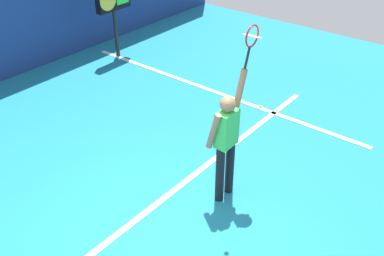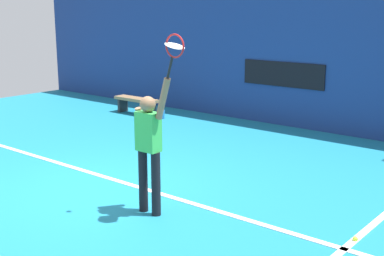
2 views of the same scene
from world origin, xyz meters
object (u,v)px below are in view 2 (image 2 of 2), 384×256
court_bench (136,102)px  water_bottle (163,114)px  tennis_racket (174,49)px  spare_ball (355,239)px  tennis_player (149,145)px

court_bench → water_bottle: (0.99, 0.00, -0.22)m
tennis_racket → spare_ball: tennis_racket is taller
tennis_player → spare_ball: size_ratio=29.09×
court_bench → water_bottle: court_bench is taller
tennis_player → tennis_racket: tennis_racket is taller
tennis_racket → water_bottle: size_ratio=2.61×
tennis_racket → spare_ball: size_ratio=9.21×
tennis_player → court_bench: tennis_player is taller
water_bottle → tennis_player: bearing=-49.3°
court_bench → tennis_racket: bearing=-40.7°
court_bench → spare_ball: bearing=-26.5°
tennis_racket → court_bench: 7.73m
tennis_player → spare_ball: tennis_player is taller
court_bench → spare_ball: court_bench is taller
tennis_racket → court_bench: tennis_racket is taller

